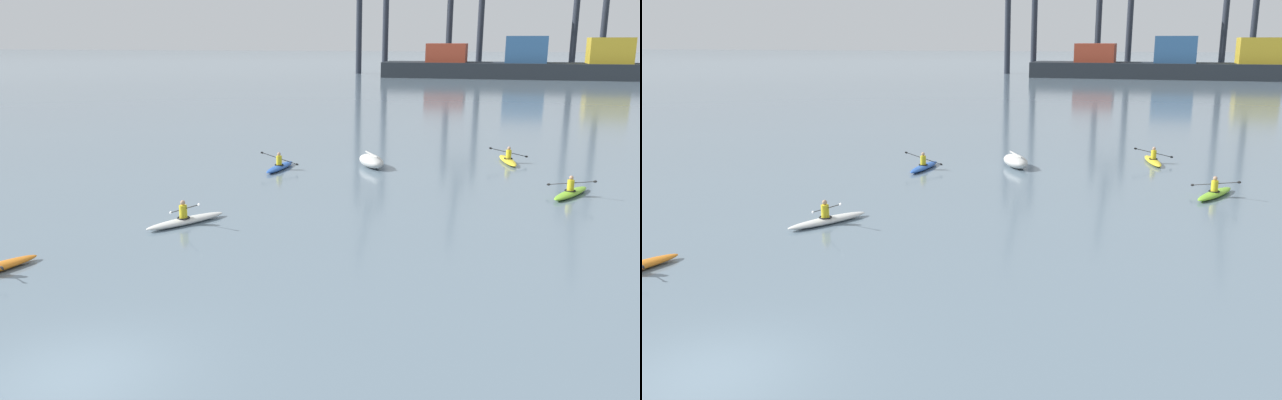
% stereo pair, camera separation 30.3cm
% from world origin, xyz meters
% --- Properties ---
extents(ground_plane, '(800.00, 800.00, 0.00)m').
position_xyz_m(ground_plane, '(0.00, 0.00, 0.00)').
color(ground_plane, slate).
extents(container_barge, '(51.26, 10.33, 7.53)m').
position_xyz_m(container_barge, '(11.67, 115.45, 2.48)').
color(container_barge, '#1E2328').
rests_on(container_barge, ground).
extents(capsized_dinghy, '(2.27, 2.80, 0.76)m').
position_xyz_m(capsized_dinghy, '(1.41, 24.21, 0.35)').
color(capsized_dinghy, beige).
rests_on(capsized_dinghy, ground).
extents(kayak_yellow, '(2.20, 3.45, 0.95)m').
position_xyz_m(kayak_yellow, '(8.67, 27.64, 0.17)').
color(kayak_yellow, yellow).
rests_on(kayak_yellow, ground).
extents(kayak_lime, '(2.06, 3.32, 0.95)m').
position_xyz_m(kayak_lime, '(11.41, 19.98, 0.17)').
color(kayak_lime, '#7ABC2D').
rests_on(kayak_lime, ground).
extents(kayak_white, '(2.20, 3.25, 1.03)m').
position_xyz_m(kayak_white, '(-3.14, 11.09, 0.17)').
color(kayak_white, silver).
rests_on(kayak_white, ground).
extents(kayak_blue, '(2.23, 3.43, 0.95)m').
position_xyz_m(kayak_blue, '(-3.25, 22.23, 0.17)').
color(kayak_blue, '#2856B2').
rests_on(kayak_blue, ground).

